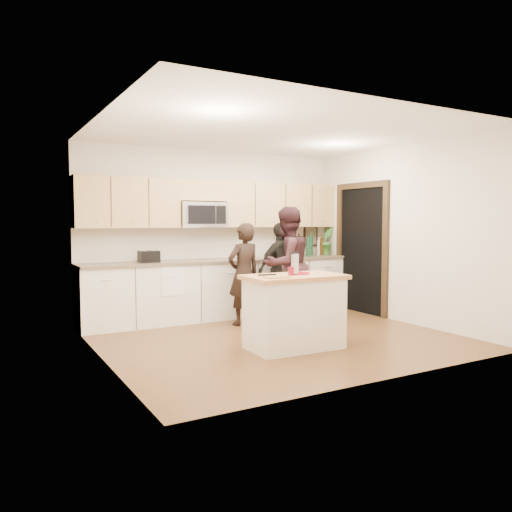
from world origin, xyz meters
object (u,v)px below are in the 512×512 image
woman_center (287,265)px  woman_right (282,271)px  island (294,311)px  woman_left (244,274)px  toaster (149,257)px

woman_center → woman_right: 0.35m
island → woman_right: size_ratio=0.80×
island → woman_right: woman_right is taller
woman_center → woman_left: bearing=-25.8°
woman_right → woman_center: bearing=65.3°
island → woman_left: 1.57m
woman_left → woman_right: size_ratio=0.99×
woman_left → toaster: bearing=-37.1°
woman_left → woman_right: bearing=-177.7°
woman_center → island: bearing=49.3°
woman_center → woman_right: bearing=-120.4°
toaster → woman_center: bearing=-24.3°
toaster → woman_left: size_ratio=0.19×
island → woman_left: bearing=87.0°
island → toaster: (-1.11, 2.21, 0.57)m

